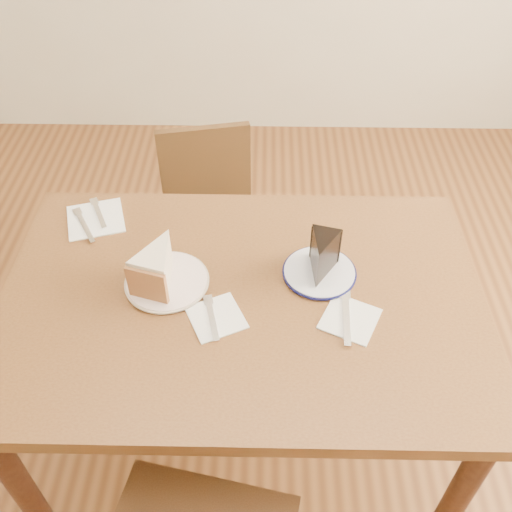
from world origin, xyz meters
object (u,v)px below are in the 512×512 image
(table, at_px, (242,321))
(plate_cream, at_px, (167,282))
(plate_navy, at_px, (319,272))
(carrot_cake, at_px, (160,264))
(chair_far, at_px, (212,227))
(chocolate_cake, at_px, (321,259))

(table, bearing_deg, plate_cream, 168.72)
(plate_navy, bearing_deg, carrot_cake, -175.75)
(chair_far, distance_m, plate_navy, 0.71)
(chair_far, distance_m, plate_cream, 0.67)
(chair_far, relative_size, plate_navy, 4.27)
(carrot_cake, distance_m, chocolate_cake, 0.40)
(plate_cream, distance_m, plate_navy, 0.39)
(table, xyz_separation_m, plate_navy, (0.20, 0.08, 0.10))
(chair_far, bearing_deg, chocolate_cake, 109.77)
(table, relative_size, chair_far, 1.55)
(plate_cream, height_order, chocolate_cake, chocolate_cake)
(table, xyz_separation_m, plate_cream, (-0.19, 0.04, 0.10))
(chair_far, distance_m, carrot_cake, 0.68)
(table, xyz_separation_m, chocolate_cake, (0.20, 0.07, 0.16))
(table, xyz_separation_m, carrot_cake, (-0.20, 0.05, 0.16))
(chair_far, relative_size, carrot_cake, 5.61)
(table, bearing_deg, carrot_cake, 166.83)
(table, distance_m, chocolate_cake, 0.26)
(plate_cream, bearing_deg, table, -11.28)
(carrot_cake, height_order, chocolate_cake, chocolate_cake)
(chair_far, xyz_separation_m, plate_cream, (-0.05, -0.58, 0.33))
(plate_cream, xyz_separation_m, chocolate_cake, (0.39, 0.03, 0.06))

